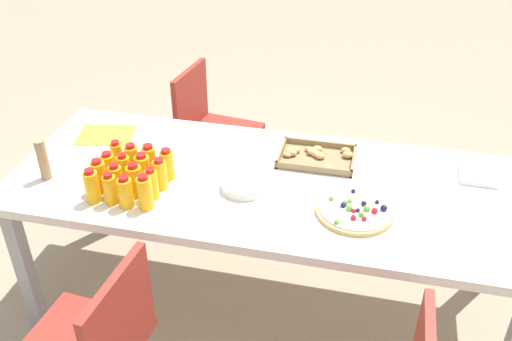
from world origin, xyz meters
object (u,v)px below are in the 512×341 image
object	(u,v)px
juice_bottle_6	(135,181)
napkin_stack	(478,176)
juice_bottle_3	(145,193)
juice_bottle_10	(143,170)
juice_bottle_2	(126,193)
juice_bottle_15	(167,165)
juice_bottle_0	(92,187)
fruit_pizza	(355,210)
plate_stack	(244,185)
cardboard_tube	(43,160)
juice_bottle_13	(132,160)
juice_bottle_12	(117,157)
juice_bottle_11	(160,174)
juice_bottle_4	(99,177)
juice_bottle_7	(152,184)
juice_bottle_9	(124,170)
chair_far_left	(210,126)
juice_bottle_8	(109,168)
juice_bottle_1	(110,189)
paper_folder	(106,135)
snack_tray	(316,156)
juice_bottle_5	(116,180)
juice_bottle_14	(149,161)

from	to	relation	value
juice_bottle_6	napkin_stack	world-z (taller)	juice_bottle_6
juice_bottle_3	juice_bottle_10	distance (m)	0.17
juice_bottle_2	juice_bottle_15	bearing A→B (deg)	68.96
juice_bottle_0	fruit_pizza	distance (m)	1.03
plate_stack	cardboard_tube	world-z (taller)	cardboard_tube
juice_bottle_13	juice_bottle_12	bearing A→B (deg)	175.23
juice_bottle_11	juice_bottle_12	bearing A→B (deg)	161.08
juice_bottle_13	juice_bottle_10	bearing A→B (deg)	-40.45
juice_bottle_4	juice_bottle_7	distance (m)	0.22
juice_bottle_10	juice_bottle_15	size ratio (longest dim) A/B	1.04
juice_bottle_10	cardboard_tube	bearing A→B (deg)	-173.08
juice_bottle_9	napkin_stack	xyz separation A→B (m)	(1.43, 0.37, -0.06)
chair_far_left	napkin_stack	distance (m)	1.52
juice_bottle_8	plate_stack	xyz separation A→B (m)	(0.56, 0.07, -0.04)
juice_bottle_1	paper_folder	distance (m)	0.57
juice_bottle_10	juice_bottle_11	bearing A→B (deg)	-4.69
chair_far_left	juice_bottle_15	xyz separation A→B (m)	(0.10, -0.90, 0.30)
juice_bottle_13	snack_tray	world-z (taller)	juice_bottle_13
juice_bottle_13	paper_folder	world-z (taller)	juice_bottle_13
snack_tray	juice_bottle_7	bearing A→B (deg)	-143.46
juice_bottle_15	fruit_pizza	bearing A→B (deg)	-4.81
juice_bottle_5	juice_bottle_14	bearing A→B (deg)	62.45
napkin_stack	juice_bottle_8	bearing A→B (deg)	-166.10
juice_bottle_0	juice_bottle_1	world-z (taller)	juice_bottle_0
juice_bottle_10	juice_bottle_7	bearing A→B (deg)	-48.66
juice_bottle_14	fruit_pizza	bearing A→B (deg)	-4.57
fruit_pizza	plate_stack	world-z (taller)	fruit_pizza
juice_bottle_7	juice_bottle_14	bearing A→B (deg)	115.13
juice_bottle_4	juice_bottle_8	xyz separation A→B (m)	(0.00, 0.08, -0.01)
juice_bottle_0	cardboard_tube	distance (m)	0.29
fruit_pizza	paper_folder	bearing A→B (deg)	163.99
juice_bottle_7	juice_bottle_13	bearing A→B (deg)	135.27
juice_bottle_9	cardboard_tube	size ratio (longest dim) A/B	0.77
napkin_stack	juice_bottle_5	bearing A→B (deg)	-162.52
chair_far_left	cardboard_tube	distance (m)	1.14
chair_far_left	juice_bottle_5	world-z (taller)	juice_bottle_5
juice_bottle_5	juice_bottle_12	bearing A→B (deg)	112.84
chair_far_left	juice_bottle_14	xyz separation A→B (m)	(0.02, -0.90, 0.30)
juice_bottle_1	napkin_stack	bearing A→B (deg)	19.96
juice_bottle_0	juice_bottle_10	distance (m)	0.22
juice_bottle_3	napkin_stack	xyz separation A→B (m)	(1.28, 0.52, -0.06)
juice_bottle_9	juice_bottle_11	distance (m)	0.16
juice_bottle_1	plate_stack	distance (m)	0.53
juice_bottle_5	juice_bottle_10	bearing A→B (deg)	47.26
juice_bottle_8	juice_bottle_14	bearing A→B (deg)	26.51
juice_bottle_7	juice_bottle_9	world-z (taller)	juice_bottle_9
juice_bottle_0	juice_bottle_7	size ratio (longest dim) A/B	1.08
juice_bottle_0	snack_tray	size ratio (longest dim) A/B	0.44
juice_bottle_13	juice_bottle_8	bearing A→B (deg)	-136.62
juice_bottle_1	juice_bottle_15	size ratio (longest dim) A/B	0.98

